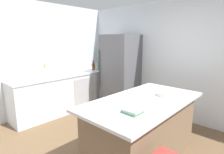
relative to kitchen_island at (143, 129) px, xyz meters
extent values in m
cube|color=silver|center=(-0.37, 1.76, 0.84)|extent=(6.00, 0.10, 2.60)
cube|color=silver|center=(-2.82, -0.49, 0.84)|extent=(0.10, 6.00, 2.60)
cube|color=silver|center=(-2.47, 0.30, -0.02)|extent=(0.61, 2.61, 0.88)
cube|color=silver|center=(-2.47, 0.30, 0.44)|extent=(0.64, 2.64, 0.03)
cube|color=#B2B5BA|center=(-2.16, 0.63, -0.02)|extent=(0.01, 0.60, 0.74)
cube|color=#7A6047|center=(0.00, 0.00, -0.03)|extent=(0.84, 1.70, 0.87)
cube|color=silver|center=(0.00, 0.00, 0.43)|extent=(1.00, 1.90, 0.04)
cube|color=#56565B|center=(-1.59, 1.35, 0.48)|extent=(0.83, 0.71, 1.87)
cylinder|color=#4C4C51|center=(-1.97, 0.98, 0.57)|extent=(0.02, 0.02, 0.94)
cylinder|color=silver|center=(-2.53, 0.15, 0.46)|extent=(0.05, 0.05, 0.02)
cylinder|color=silver|center=(-2.53, 0.15, 0.61)|extent=(0.02, 0.02, 0.28)
cylinder|color=silver|center=(-2.47, 0.15, 0.73)|extent=(0.14, 0.02, 0.02)
cylinder|color=silver|center=(-2.41, -0.24, 0.53)|extent=(0.08, 0.08, 0.16)
cylinder|color=#4C7F3D|center=(-2.42, -0.24, 0.64)|extent=(0.01, 0.03, 0.24)
sphere|color=orange|center=(-2.42, -0.24, 0.75)|extent=(0.04, 0.04, 0.04)
cylinder|color=#4C7F3D|center=(-2.40, -0.25, 0.62)|extent=(0.01, 0.01, 0.21)
sphere|color=orange|center=(-2.40, -0.25, 0.73)|extent=(0.04, 0.04, 0.04)
cylinder|color=#4C7F3D|center=(-2.39, -0.24, 0.61)|extent=(0.01, 0.04, 0.19)
sphere|color=orange|center=(-2.39, -0.24, 0.71)|extent=(0.04, 0.04, 0.04)
cylinder|color=#994C23|center=(-2.49, 1.51, 0.57)|extent=(0.05, 0.05, 0.24)
cylinder|color=#994C23|center=(-2.49, 1.51, 0.73)|extent=(0.02, 0.02, 0.07)
cylinder|color=black|center=(-2.49, 1.51, 0.77)|extent=(0.02, 0.02, 0.01)
cylinder|color=#19381E|center=(-2.39, 1.41, 0.58)|extent=(0.07, 0.07, 0.25)
cylinder|color=#19381E|center=(-2.39, 1.41, 0.74)|extent=(0.03, 0.03, 0.09)
cylinder|color=black|center=(-2.39, 1.41, 0.79)|extent=(0.03, 0.03, 0.01)
cylinder|color=#8CB79E|center=(-2.41, 1.32, 0.57)|extent=(0.07, 0.07, 0.24)
cylinder|color=#8CB79E|center=(-2.41, 1.32, 0.73)|extent=(0.02, 0.02, 0.09)
cylinder|color=black|center=(-2.41, 1.32, 0.79)|extent=(0.02, 0.02, 0.01)
cylinder|color=brown|center=(-2.48, 1.23, 0.54)|extent=(0.08, 0.08, 0.18)
cylinder|color=brown|center=(-2.48, 1.23, 0.67)|extent=(0.04, 0.04, 0.07)
cylinder|color=black|center=(-2.48, 1.23, 0.71)|extent=(0.04, 0.04, 0.01)
cube|color=#4C7F60|center=(0.17, -0.49, 0.46)|extent=(0.20, 0.19, 0.03)
cube|color=silver|center=(0.17, -0.49, 0.49)|extent=(0.21, 0.17, 0.02)
cylinder|color=silver|center=(0.13, 0.38, 0.48)|extent=(0.22, 0.22, 0.07)
camera|label=1|loc=(1.35, -2.11, 1.29)|focal=29.05mm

